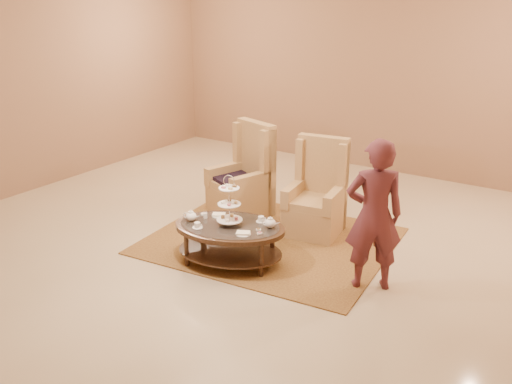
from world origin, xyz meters
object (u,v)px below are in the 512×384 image
Objects in this scene: tea_table at (230,232)px; person at (374,215)px; armchair_left at (245,184)px; armchair_right at (317,201)px.

person is (1.56, 0.38, 0.43)m from tea_table.
armchair_left reaches higher than armchair_right.
person reaches higher than armchair_left.
armchair_left is at bearing 171.97° from armchair_right.
person is at bearing -48.53° from armchair_right.
armchair_right is at bearing -74.22° from person.
tea_table is 1.54m from armchair_left.
armchair_right is at bearing 57.24° from tea_table.
armchair_left is 1.05× the size of armchair_right.
armchair_right is 1.58m from person.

